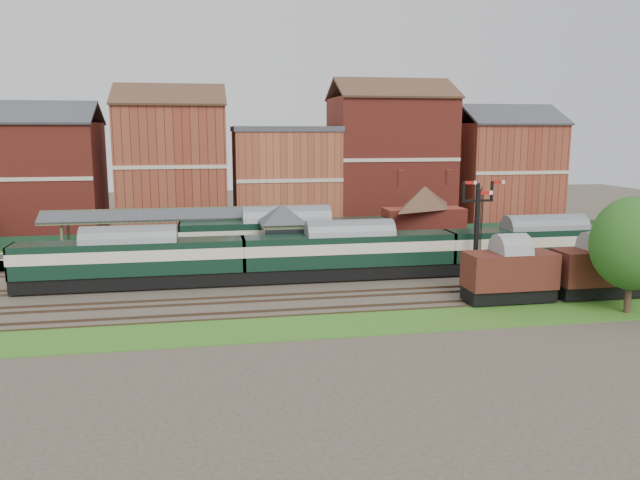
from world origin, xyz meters
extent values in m
plane|color=#473D33|center=(0.00, 0.00, 0.00)|extent=(160.00, 160.00, 0.00)
cube|color=#2D6619|center=(0.00, 16.00, 0.03)|extent=(90.00, 4.50, 0.06)
cube|color=#2D6619|center=(0.00, -12.00, 0.03)|extent=(90.00, 5.00, 0.06)
cube|color=#193823|center=(0.00, 18.00, 0.75)|extent=(90.00, 0.12, 1.50)
cube|color=#2D2D2D|center=(-5.00, 9.75, 0.50)|extent=(55.00, 3.40, 1.00)
cube|color=#5D684A|center=(-3.00, 3.25, 1.20)|extent=(3.40, 3.20, 2.40)
cube|color=#485132|center=(-3.00, 3.25, 3.40)|extent=(3.60, 3.40, 2.00)
pyramid|color=#383A3F|center=(-3.00, 3.25, 5.20)|extent=(5.40, 5.40, 1.60)
cube|color=maroon|center=(5.00, 3.25, 1.10)|extent=(3.00, 2.40, 2.20)
cube|color=#4C3323|center=(5.00, 2.60, 2.55)|extent=(3.20, 1.34, 0.79)
cube|color=#4C3323|center=(5.00, 3.90, 2.55)|extent=(3.20, 1.34, 0.79)
cube|color=maroon|center=(12.00, 9.75, 2.75)|extent=(8.00, 3.00, 3.50)
pyramid|color=#4C3323|center=(12.00, 9.75, 5.60)|extent=(8.10, 8.10, 2.20)
cube|color=maroon|center=(9.50, 9.75, 6.10)|extent=(0.60, 0.60, 1.60)
cube|color=maroon|center=(14.50, 9.75, 6.10)|extent=(0.60, 0.60, 1.60)
cube|color=#485132|center=(-22.00, 8.45, 2.70)|extent=(0.22, 0.22, 3.40)
cube|color=#485132|center=(0.00, 11.05, 2.70)|extent=(0.22, 0.22, 3.40)
cube|color=#383A3F|center=(-11.00, 8.80, 4.60)|extent=(26.00, 1.99, 0.90)
cube|color=#383A3F|center=(-11.00, 10.70, 4.60)|extent=(26.00, 1.99, 0.90)
cube|color=#485132|center=(-11.00, 9.75, 4.98)|extent=(26.00, 0.20, 0.20)
cube|color=black|center=(12.00, -2.50, 4.00)|extent=(0.25, 0.25, 8.00)
cube|color=black|center=(12.00, -2.50, 6.60)|extent=(2.60, 0.18, 0.18)
cube|color=#B2140F|center=(11.35, -2.50, 8.05)|extent=(1.10, 0.08, 0.25)
cube|color=#B2140F|center=(13.75, -2.50, 8.05)|extent=(1.10, 0.08, 0.25)
cube|color=black|center=(10.00, -7.00, 4.00)|extent=(0.25, 0.25, 8.00)
cube|color=#B2140F|center=(10.55, -7.00, 7.70)|extent=(1.10, 0.08, 0.25)
cube|color=maroon|center=(-28.00, 25.00, 6.50)|extent=(14.00, 10.00, 13.00)
cube|color=maroon|center=(-13.00, 25.00, 7.50)|extent=(12.00, 10.00, 15.00)
cube|color=#A45335|center=(0.00, 25.00, 6.00)|extent=(12.00, 10.00, 12.00)
cube|color=maroon|center=(13.00, 25.00, 8.00)|extent=(14.00, 10.00, 16.00)
cube|color=maroon|center=(28.00, 25.00, 6.50)|extent=(12.00, 10.00, 13.00)
cube|color=black|center=(-15.26, 0.00, 0.69)|extent=(17.37, 2.43, 1.06)
cube|color=black|center=(-15.26, 0.00, 2.48)|extent=(17.37, 2.70, 2.51)
cube|color=beige|center=(-15.26, 0.00, 2.78)|extent=(17.39, 2.74, 0.87)
cube|color=slate|center=(-15.26, 0.00, 3.88)|extent=(17.37, 2.70, 0.58)
cube|color=black|center=(2.11, 0.00, 0.69)|extent=(17.37, 2.43, 1.06)
cube|color=black|center=(2.11, 0.00, 2.48)|extent=(17.37, 2.70, 2.51)
cube|color=beige|center=(2.11, 0.00, 2.78)|extent=(17.39, 2.74, 0.87)
cube|color=slate|center=(2.11, 0.00, 3.88)|extent=(17.37, 2.70, 0.58)
cube|color=black|center=(19.49, 0.00, 0.69)|extent=(17.37, 2.43, 1.06)
cube|color=black|center=(19.49, 0.00, 2.48)|extent=(17.37, 2.70, 2.51)
cube|color=beige|center=(19.49, 0.00, 2.78)|extent=(17.39, 2.74, 0.87)
cube|color=slate|center=(19.49, 0.00, 3.88)|extent=(17.37, 2.70, 0.58)
cube|color=black|center=(-2.27, 6.50, 0.74)|extent=(19.08, 2.67, 1.17)
cube|color=black|center=(-2.27, 6.50, 2.70)|extent=(19.08, 2.97, 2.76)
cube|color=beige|center=(-2.27, 6.50, 3.03)|extent=(19.10, 3.01, 0.95)
cube|color=slate|center=(-2.27, 6.50, 4.24)|extent=(19.08, 2.97, 0.64)
cube|color=black|center=(11.69, -9.00, 0.63)|extent=(6.33, 2.33, 0.95)
cube|color=#4A2015|center=(11.69, -9.00, 2.37)|extent=(6.33, 2.74, 2.53)
cube|color=gray|center=(11.69, -9.00, 3.77)|extent=(6.33, 2.74, 0.46)
cube|color=black|center=(18.62, -9.00, 0.63)|extent=(6.27, 2.31, 0.94)
cube|color=#4A2015|center=(18.62, -9.00, 2.36)|extent=(6.27, 2.72, 2.51)
cube|color=gray|center=(18.62, -9.00, 3.73)|extent=(6.27, 2.72, 0.46)
cylinder|color=#382619|center=(18.26, -12.99, 1.85)|extent=(0.44, 0.44, 3.69)
ellipsoid|color=#174A15|center=(18.26, -12.99, 4.80)|extent=(5.43, 5.43, 6.24)
camera|label=1|loc=(-9.38, -49.02, 12.15)|focal=35.00mm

